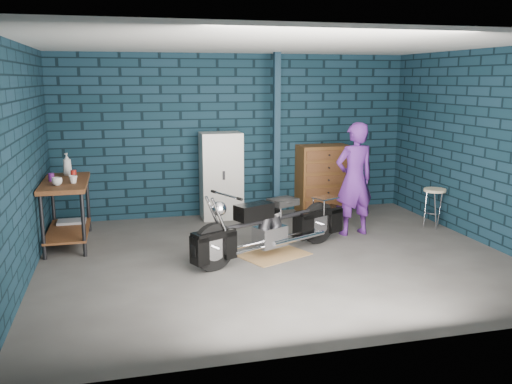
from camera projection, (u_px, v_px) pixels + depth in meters
ground at (277, 258)px, 7.06m from camera, size 6.00×6.00×0.00m
room_walls at (267, 108)px, 7.19m from camera, size 6.02×5.01×2.71m
support_post at (276, 138)px, 8.76m from camera, size 0.10×0.10×2.70m
workbench at (67, 213)px, 7.55m from camera, size 0.60×1.40×0.91m
drip_mat at (273, 254)px, 7.18m from camera, size 1.05×0.94×0.01m
motorcycle at (273, 221)px, 7.08m from camera, size 2.15×1.40×0.93m
person at (354, 179)px, 7.97m from camera, size 0.65×0.47×1.68m
storage_bin at (72, 229)px, 7.97m from camera, size 0.40×0.29×0.25m
locker at (221, 176)px, 8.95m from camera, size 0.67×0.48×1.43m
tool_chest at (323, 179)px, 9.41m from camera, size 0.88×0.49×1.17m
shop_stool at (434, 208)px, 8.43m from camera, size 0.39×0.39×0.62m
cup_a at (57, 181)px, 7.12m from camera, size 0.18×0.18×0.11m
cup_b at (73, 179)px, 7.27m from camera, size 0.11×0.11×0.10m
mug_purple at (51, 177)px, 7.42m from camera, size 0.09×0.09×0.11m
mug_red at (74, 174)px, 7.68m from camera, size 0.10×0.10×0.11m
bottle at (67, 164)px, 7.85m from camera, size 0.16×0.16×0.32m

